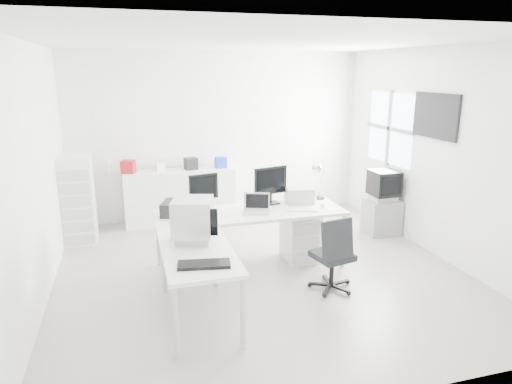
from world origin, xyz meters
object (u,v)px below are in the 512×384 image
object	(u,v)px
crt_tv	(384,186)
filing_cabinet	(78,199)
main_desk	(250,239)
crt_monitor	(193,218)
lcd_monitor_large	(271,186)
tv_cabinet	(382,217)
lcd_monitor_small	(204,191)
laptop	(256,205)
side_desk	(198,284)
laser_printer	(299,195)
sideboard	(180,196)
office_chair	(332,252)
inkjet_printer	(182,208)
drawer_pedestal	(299,238)

from	to	relation	value
crt_tv	filing_cabinet	xyz separation A→B (m)	(-4.50, 0.94, -0.12)
main_desk	crt_monitor	size ratio (longest dim) A/B	4.74
lcd_monitor_large	tv_cabinet	xyz separation A→B (m)	(1.95, 0.37, -0.73)
lcd_monitor_large	crt_monitor	size ratio (longest dim) A/B	0.99
lcd_monitor_small	laptop	distance (m)	0.71
side_desk	laser_printer	world-z (taller)	laser_printer
lcd_monitor_small	filing_cabinet	size ratio (longest dim) A/B	0.37
laptop	sideboard	bearing A→B (deg)	127.82
office_chair	lcd_monitor_small	bearing A→B (deg)	126.87
side_desk	lcd_monitor_large	xyz separation A→B (m)	(1.20, 1.35, 0.63)
laptop	office_chair	size ratio (longest dim) A/B	0.37
inkjet_printer	laptop	xyz separation A→B (m)	(0.90, -0.20, 0.03)
main_desk	laser_printer	size ratio (longest dim) A/B	6.57
drawer_pedestal	lcd_monitor_small	bearing A→B (deg)	170.91
lcd_monitor_large	laser_printer	size ratio (longest dim) A/B	1.37
inkjet_printer	sideboard	world-z (taller)	inkjet_printer
main_desk	lcd_monitor_large	bearing A→B (deg)	35.54
crt_tv	laser_printer	bearing A→B (deg)	-165.45
drawer_pedestal	office_chair	world-z (taller)	office_chair
crt_monitor	filing_cabinet	xyz separation A→B (m)	(-1.35, 2.41, -0.35)
tv_cabinet	sideboard	xyz separation A→B (m)	(-2.95, 1.42, 0.18)
drawer_pedestal	crt_tv	distance (m)	1.76
lcd_monitor_small	inkjet_printer	bearing A→B (deg)	-163.86
tv_cabinet	sideboard	size ratio (longest dim) A/B	0.31
tv_cabinet	side_desk	bearing A→B (deg)	-151.32
drawer_pedestal	laser_printer	distance (m)	0.58
tv_cabinet	crt_tv	distance (m)	0.50
filing_cabinet	crt_monitor	bearing A→B (deg)	-60.72
lcd_monitor_large	office_chair	world-z (taller)	lcd_monitor_large
tv_cabinet	lcd_monitor_large	bearing A→B (deg)	-169.20
main_desk	side_desk	size ratio (longest dim) A/B	1.71
tv_cabinet	laser_printer	bearing A→B (deg)	-165.45
laser_printer	sideboard	bearing A→B (deg)	137.76
crt_monitor	crt_tv	world-z (taller)	crt_monitor
crt_monitor	crt_tv	distance (m)	3.48
lcd_monitor_small	sideboard	world-z (taller)	lcd_monitor_small
inkjet_printer	laser_printer	xyz separation A→B (m)	(1.60, 0.12, 0.02)
inkjet_printer	sideboard	distance (m)	1.99
crt_monitor	side_desk	bearing A→B (deg)	-73.73
filing_cabinet	crt_tv	bearing A→B (deg)	-11.84
inkjet_printer	crt_tv	size ratio (longest dim) A/B	0.95
main_desk	tv_cabinet	distance (m)	2.38
main_desk	lcd_monitor_small	world-z (taller)	lcd_monitor_small
crt_monitor	laser_printer	bearing A→B (deg)	50.04
laptop	tv_cabinet	world-z (taller)	laptop
lcd_monitor_small	tv_cabinet	bearing A→B (deg)	-3.00
laser_printer	sideboard	world-z (taller)	laser_printer
drawer_pedestal	crt_tv	bearing A→B (deg)	19.69
laptop	filing_cabinet	xyz separation A→B (m)	(-2.25, 1.66, -0.21)
lcd_monitor_small	tv_cabinet	size ratio (longest dim) A/B	0.87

